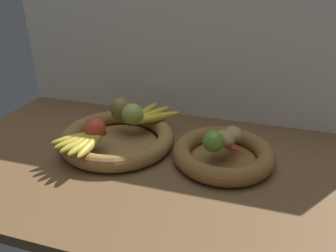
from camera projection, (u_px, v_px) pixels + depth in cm
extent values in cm
cube|color=brown|center=(174.00, 156.00, 104.90)|extent=(140.00, 90.00, 3.00)
cube|color=silver|center=(198.00, 44.00, 117.97)|extent=(140.00, 3.00, 55.00)
cylinder|color=olive|center=(118.00, 143.00, 108.08)|extent=(25.74, 25.74, 1.00)
torus|color=olive|center=(117.00, 138.00, 107.15)|extent=(36.61, 36.61, 5.23)
cylinder|color=brown|center=(223.00, 160.00, 99.11)|extent=(20.27, 20.27, 1.00)
torus|color=brown|center=(223.00, 154.00, 98.18)|extent=(29.95, 29.95, 5.23)
sphere|color=#99B74C|center=(133.00, 114.00, 108.53)|extent=(7.17, 7.17, 7.17)
sphere|color=#CC422D|center=(95.00, 128.00, 100.09)|extent=(6.54, 6.54, 6.54)
ellipsoid|color=olive|center=(120.00, 109.00, 111.18)|extent=(6.98, 6.84, 7.94)
ellipsoid|color=gold|center=(78.00, 138.00, 98.67)|extent=(12.93, 12.99, 2.70)
ellipsoid|color=gold|center=(80.00, 140.00, 97.49)|extent=(10.82, 14.55, 2.70)
ellipsoid|color=gold|center=(82.00, 142.00, 96.50)|extent=(8.28, 15.52, 2.70)
ellipsoid|color=gold|center=(86.00, 143.00, 95.73)|extent=(5.40, 15.86, 2.70)
ellipsoid|color=gold|center=(91.00, 144.00, 95.22)|extent=(3.11, 15.69, 2.70)
sphere|color=brown|center=(103.00, 132.00, 101.98)|extent=(2.43, 2.43, 2.43)
ellipsoid|color=yellow|center=(156.00, 118.00, 111.73)|extent=(14.90, 14.60, 2.62)
ellipsoid|color=yellow|center=(151.00, 115.00, 113.85)|extent=(10.67, 17.42, 2.62)
ellipsoid|color=yellow|center=(144.00, 113.00, 115.37)|extent=(5.33, 18.43, 2.62)
sphere|color=brown|center=(131.00, 123.00, 107.98)|extent=(2.35, 2.35, 2.35)
ellipsoid|color=#A38451|center=(225.00, 139.00, 95.99)|extent=(8.56, 9.02, 4.75)
ellipsoid|color=#A38451|center=(233.00, 134.00, 99.39)|extent=(7.57, 8.47, 4.17)
sphere|color=olive|center=(213.00, 141.00, 93.01)|extent=(6.22, 6.22, 6.22)
cone|color=red|center=(229.00, 147.00, 94.15)|extent=(13.42, 7.36, 2.13)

